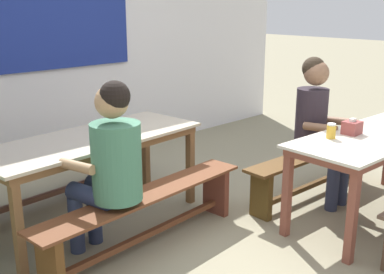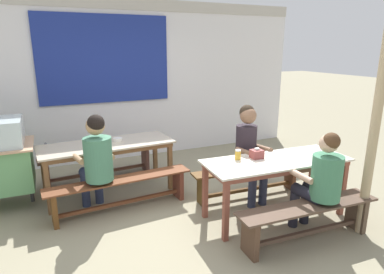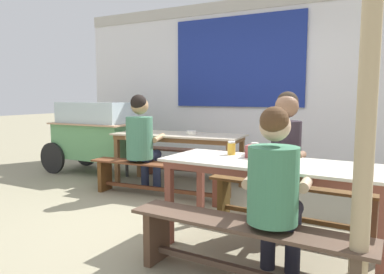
# 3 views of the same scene
# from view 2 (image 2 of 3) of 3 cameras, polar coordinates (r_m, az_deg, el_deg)

# --- Properties ---
(ground_plane) EXTENTS (40.00, 40.00, 0.00)m
(ground_plane) POSITION_cam_2_polar(r_m,az_deg,el_deg) (4.34, -1.91, -13.34)
(ground_plane) COLOR gray
(backdrop_wall) EXTENTS (7.05, 0.23, 2.90)m
(backdrop_wall) POSITION_cam_2_polar(r_m,az_deg,el_deg) (6.35, -11.37, 9.95)
(backdrop_wall) COLOR silver
(backdrop_wall) RESTS_ON ground_plane
(dining_table_far) EXTENTS (1.89, 0.83, 0.75)m
(dining_table_far) POSITION_cam_2_polar(r_m,az_deg,el_deg) (4.87, -14.38, -1.90)
(dining_table_far) COLOR #BEB096
(dining_table_far) RESTS_ON ground_plane
(dining_table_near) EXTENTS (1.83, 0.77, 0.75)m
(dining_table_near) POSITION_cam_2_polar(r_m,az_deg,el_deg) (4.19, 14.26, -4.74)
(dining_table_near) COLOR beige
(dining_table_near) RESTS_ON ground_plane
(bench_far_back) EXTENTS (1.82, 0.40, 0.44)m
(bench_far_back) POSITION_cam_2_polar(r_m,az_deg,el_deg) (5.56, -15.67, -3.95)
(bench_far_back) COLOR brown
(bench_far_back) RESTS_ON ground_plane
(bench_far_front) EXTENTS (1.89, 0.41, 0.44)m
(bench_far_front) POSITION_cam_2_polar(r_m,az_deg,el_deg) (4.44, -12.08, -8.82)
(bench_far_front) COLOR brown
(bench_far_front) RESTS_ON ground_plane
(bench_near_back) EXTENTS (1.69, 0.32, 0.44)m
(bench_near_back) POSITION_cam_2_polar(r_m,az_deg,el_deg) (4.80, 9.70, -6.76)
(bench_near_back) COLOR #56381A
(bench_near_back) RESTS_ON ground_plane
(bench_near_front) EXTENTS (1.68, 0.40, 0.44)m
(bench_near_front) POSITION_cam_2_polar(r_m,az_deg,el_deg) (3.90, 19.24, -12.84)
(bench_near_front) COLOR brown
(bench_near_front) RESTS_ON ground_plane
(person_near_front) EXTENTS (0.45, 0.55, 1.22)m
(person_near_front) POSITION_cam_2_polar(r_m,az_deg,el_deg) (3.91, 21.27, -6.63)
(person_near_front) COLOR #1F1F2B
(person_near_front) RESTS_ON ground_plane
(person_right_near_table) EXTENTS (0.41, 0.51, 1.33)m
(person_right_near_table) POSITION_cam_2_polar(r_m,az_deg,el_deg) (4.57, 9.70, -1.73)
(person_right_near_table) COLOR #292E46
(person_right_near_table) RESTS_ON ground_plane
(person_left_back_turned) EXTENTS (0.50, 0.59, 1.31)m
(person_left_back_turned) POSITION_cam_2_polar(r_m,az_deg,el_deg) (4.28, -16.05, -3.48)
(person_left_back_turned) COLOR #2A3352
(person_left_back_turned) RESTS_ON ground_plane
(tissue_box) EXTENTS (0.14, 0.12, 0.13)m
(tissue_box) POSITION_cam_2_polar(r_m,az_deg,el_deg) (4.14, 11.05, -2.86)
(tissue_box) COLOR brown
(tissue_box) RESTS_ON dining_table_near
(condiment_jar) EXTENTS (0.07, 0.07, 0.12)m
(condiment_jar) POSITION_cam_2_polar(r_m,az_deg,el_deg) (4.06, 7.88, -3.04)
(condiment_jar) COLOR gold
(condiment_jar) RESTS_ON dining_table_near
(soup_bowl) EXTENTS (0.14, 0.14, 0.04)m
(soup_bowl) POSITION_cam_2_polar(r_m,az_deg,el_deg) (4.94, -12.64, -0.41)
(soup_bowl) COLOR silver
(soup_bowl) RESTS_ON dining_table_far
(wooden_support_post) EXTENTS (0.10, 0.10, 2.53)m
(wooden_support_post) POSITION_cam_2_polar(r_m,az_deg,el_deg) (4.03, 28.92, 1.75)
(wooden_support_post) COLOR tan
(wooden_support_post) RESTS_ON ground_plane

